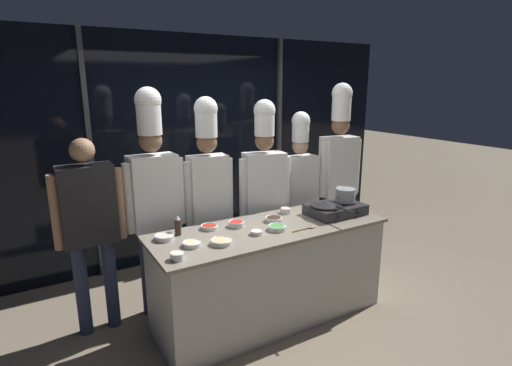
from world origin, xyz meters
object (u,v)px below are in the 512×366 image
Objects in this scene: squeeze_bottle_soy at (178,226)px; prep_bowl_rice at (256,232)px; portable_stove at (335,209)px; serving_spoon_slotted at (309,228)px; frying_pan at (326,203)px; prep_bowl_bell_pepper at (236,224)px; chef_apprentice at (339,161)px; prep_bowl_garlic at (177,256)px; prep_bowl_soy_glaze at (274,219)px; prep_bowl_chicken at (286,210)px; chef_sous at (208,182)px; prep_bowl_onion at (164,237)px; person_guest at (90,219)px; chef_head at (154,187)px; prep_bowl_chili_flakes at (209,227)px; chef_pastry at (299,182)px; stock_pot at (346,195)px; prep_bowl_ginger at (221,241)px; chef_line at (264,181)px; prep_bowl_noodles at (192,244)px; prep_bowl_scallions at (277,227)px.

prep_bowl_rice is at bearing -29.71° from squeeze_bottle_soy.
portable_stove is 2.12× the size of serving_spoon_slotted.
prep_bowl_bell_pepper is (-0.87, 0.19, -0.10)m from frying_pan.
chef_apprentice is at bearing 15.86° from prep_bowl_bell_pepper.
prep_bowl_garlic is 1.22m from serving_spoon_slotted.
prep_bowl_chicken is at bearing 31.81° from prep_bowl_soy_glaze.
prep_bowl_chicken is 0.05× the size of chef_sous.
squeeze_bottle_soy reaches higher than prep_bowl_onion.
serving_spoon_slotted is 0.15× the size of person_guest.
prep_bowl_chili_flakes is at bearing 128.12° from chef_head.
chef_head is 1.67m from chef_pastry.
chef_head is (-1.71, 0.66, 0.16)m from stock_pot.
prep_bowl_ginger is at bearing 139.95° from person_guest.
person_guest is 0.81× the size of chef_head.
prep_bowl_chicken is 0.06× the size of chef_pastry.
portable_stove is 3.34× the size of prep_bowl_onion.
chef_apprentice reaches higher than portable_stove.
prep_bowl_ginger is 1.11× the size of prep_bowl_chili_flakes.
prep_bowl_ginger is at bearing -134.50° from prep_bowl_bell_pepper.
prep_bowl_chicken reaches higher than prep_bowl_soy_glaze.
stock_pot is 0.64m from serving_spoon_slotted.
frying_pan is 3.43× the size of prep_bowl_chili_flakes.
stock_pot is at bearing -9.54° from prep_bowl_bell_pepper.
chef_sous reaches higher than prep_bowl_chili_flakes.
portable_stove is 3.11× the size of prep_bowl_ginger.
portable_stove is at bearing 4.26° from prep_bowl_rice.
chef_line is (0.02, 0.78, 0.25)m from serving_spoon_slotted.
prep_bowl_noodles is 0.23m from prep_bowl_ginger.
chef_apprentice is at bearing 24.83° from prep_bowl_rice.
prep_bowl_chicken is at bearing 158.86° from chef_head.
prep_bowl_soy_glaze is at bearing 117.71° from serving_spoon_slotted.
chef_sous is at bearing 53.40° from prep_bowl_garlic.
chef_apprentice is at bearing 176.27° from chef_head.
squeeze_bottle_soy is 1.09× the size of prep_bowl_scallions.
chef_head is at bearing 158.74° from stock_pot.
stock_pot is 1.45× the size of prep_bowl_chili_flakes.
chef_line is (1.14, -0.06, -0.08)m from chef_head.
chef_line is (0.49, 0.67, 0.24)m from prep_bowl_rice.
prep_bowl_ginger is 0.37m from prep_bowl_chili_flakes.
person_guest is (-0.92, 0.37, 0.13)m from prep_bowl_chili_flakes.
prep_bowl_garlic is 0.65m from prep_bowl_chili_flakes.
prep_bowl_ginger is 0.09× the size of chef_pastry.
prep_bowl_bell_pepper is (0.52, -0.07, -0.06)m from squeeze_bottle_soy.
frying_pan is 1.15m from chef_sous.
frying_pan is 3.09× the size of prep_bowl_ginger.
chef_pastry is at bearing 15.48° from squeeze_bottle_soy.
portable_stove is 1.66m from prep_bowl_onion.
prep_bowl_noodles is 0.07× the size of chef_line.
chef_line is at bearing 33.02° from prep_bowl_garlic.
prep_bowl_onion is at bearing 12.95° from chef_pastry.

